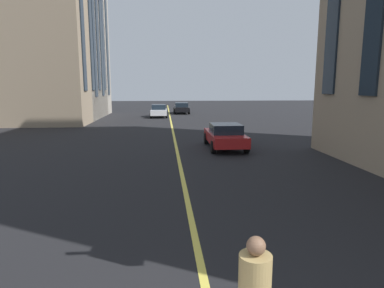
{
  "coord_description": "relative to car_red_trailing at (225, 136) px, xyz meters",
  "views": [
    {
      "loc": [
        -1.67,
        0.66,
        3.37
      ],
      "look_at": [
        10.89,
        -0.39,
        1.2
      ],
      "focal_mm": 31.27,
      "sensor_mm": 36.0,
      "label": 1
    }
  ],
  "objects": [
    {
      "name": "lane_centre_line",
      "position": [
        3.65,
        2.69,
        -0.7
      ],
      "size": [
        80.0,
        0.16,
        0.01
      ],
      "color": "#D8C64C",
      "rests_on": "ground_plane"
    },
    {
      "name": "car_red_trailing",
      "position": [
        0.0,
        0.0,
        0.0
      ],
      "size": [
        4.4,
        1.95,
        1.37
      ],
      "color": "#B21E1E",
      "rests_on": "ground_plane"
    },
    {
      "name": "car_black_oncoming",
      "position": [
        24.75,
        1.12,
        0.0
      ],
      "size": [
        4.4,
        1.95,
        1.37
      ],
      "color": "black",
      "rests_on": "ground_plane"
    },
    {
      "name": "car_white_mid",
      "position": [
        19.66,
        3.92,
        -0.0
      ],
      "size": [
        3.9,
        1.89,
        1.4
      ],
      "color": "silver",
      "rests_on": "ground_plane"
    },
    {
      "name": "building_left_near",
      "position": [
        20.85,
        15.55,
        7.78
      ],
      "size": [
        11.76,
        10.86,
        16.97
      ],
      "color": "#A89E8E",
      "rests_on": "ground_plane"
    },
    {
      "name": "building_left_far",
      "position": [
        17.15,
        16.46,
        10.1
      ],
      "size": [
        13.21,
        12.67,
        21.61
      ],
      "color": "gray",
      "rests_on": "ground_plane"
    }
  ]
}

